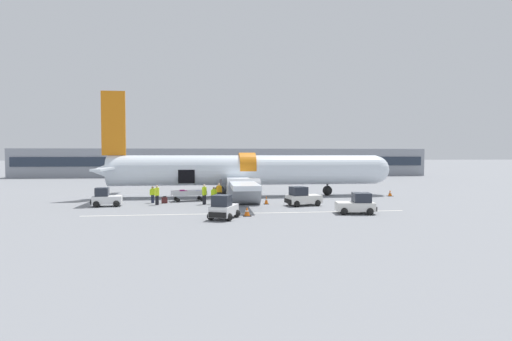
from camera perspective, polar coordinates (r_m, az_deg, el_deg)
The scene contains 18 objects.
ground_plane at distance 40.41m, azimuth -1.41°, elevation -4.22°, with size 500.00×500.00×0.00m, color gray.
apron_marking_line at distance 31.44m, azimuth -1.05°, elevation -6.12°, with size 25.40×0.27×0.01m.
terminal_strip at distance 84.82m, azimuth -4.24°, elevation 1.17°, with size 83.46×10.05×5.67m.
airplane at distance 43.52m, azimuth -1.93°, elevation -0.12°, with size 32.67×25.88×11.21m.
baggage_tug_lead at distance 32.14m, azimuth 14.20°, elevation -4.74°, with size 3.16×2.36×1.63m.
baggage_tug_mid at distance 28.71m, azimuth -4.69°, elevation -5.47°, with size 2.45×2.96×1.75m.
baggage_tug_rear at distance 36.15m, azimuth 6.62°, elevation -3.84°, with size 3.34×2.42×1.71m.
baggage_tug_spare at distance 37.84m, azimuth -20.65°, elevation -3.78°, with size 2.66×1.90×1.66m.
baggage_cart_loading at distance 39.95m, azimuth -9.48°, elevation -3.50°, with size 4.33×2.27×1.15m.
ground_crew_loader_a at distance 37.48m, azimuth -13.96°, elevation -3.35°, with size 0.52×0.62×1.80m.
ground_crew_loader_b at distance 39.05m, azimuth -14.55°, elevation -3.29°, with size 0.55×0.46×1.60m.
ground_crew_driver at distance 36.95m, azimuth -7.40°, elevation -3.34°, with size 0.50×0.65×1.85m.
ground_crew_supervisor at distance 37.36m, azimuth -6.04°, elevation -3.48°, with size 0.56×0.42×1.60m.
ground_crew_helper at distance 40.20m, azimuth -5.31°, elevation -2.98°, with size 0.59×0.42×1.70m.
suitcase_on_tarmac_upright at distance 38.62m, azimuth -12.94°, elevation -4.16°, with size 0.57×0.34×0.67m.
safety_cone_nose at distance 46.29m, azimuth 18.60°, elevation -3.08°, with size 0.59×0.59×0.71m.
safety_cone_engine_left at distance 29.98m, azimuth -1.29°, elevation -5.90°, with size 0.62×0.62×0.71m.
safety_cone_wingtip at distance 36.98m, azimuth 1.48°, elevation -4.25°, with size 0.48×0.48×0.80m.
Camera 1 is at (-3.74, -39.96, 4.67)m, focal length 28.00 mm.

